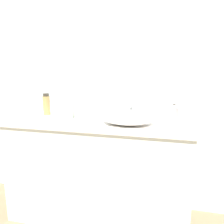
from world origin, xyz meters
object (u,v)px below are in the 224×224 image
sink_basin (127,118)px  soap_dispenser (174,116)px  lotion_bottle (47,105)px  tissue_box (66,110)px

sink_basin → soap_dispenser: size_ratio=1.97×
sink_basin → soap_dispenser: soap_dispenser is taller
lotion_bottle → tissue_box: size_ratio=1.18×
tissue_box → lotion_bottle: bearing=164.0°
soap_dispenser → tissue_box: size_ratio=1.25×
lotion_bottle → tissue_box: lotion_bottle is taller
soap_dispenser → lotion_bottle: soap_dispenser is taller
sink_basin → lotion_bottle: lotion_bottle is taller
sink_basin → lotion_bottle: bearing=168.9°
lotion_bottle → sink_basin: bearing=-11.1°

